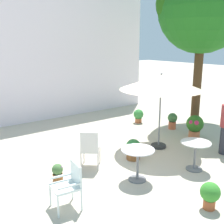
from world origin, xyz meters
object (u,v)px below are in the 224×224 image
object	(u,v)px
cafe_table_0	(195,151)
potted_plant_2	(195,125)
potted_plant_6	(133,149)
patio_chair_1	(90,147)
potted_plant_3	(172,120)
patio_umbrella_0	(161,83)
cafe_table_1	(138,159)
potted_plant_1	(138,115)
potted_plant_0	(210,194)
patio_chair_0	(69,183)
potted_plant_5	(58,172)
shade_tree	(203,8)

from	to	relation	value
cafe_table_0	potted_plant_2	size ratio (longest dim) A/B	0.97
potted_plant_6	patio_chair_1	bearing A→B (deg)	169.35
patio_chair_1	potted_plant_3	xyz separation A→B (m)	(4.07, 0.96, -0.22)
patio_umbrella_0	cafe_table_1	xyz separation A→B (m)	(-1.85, -1.13, -1.40)
cafe_table_1	potted_plant_1	size ratio (longest dim) A/B	1.40
potted_plant_0	potted_plant_3	world-z (taller)	potted_plant_3
potted_plant_0	potted_plant_3	size ratio (longest dim) A/B	0.91
cafe_table_0	potted_plant_3	distance (m)	3.30
potted_plant_0	potted_plant_6	xyz separation A→B (m)	(0.37, 2.56, -0.02)
patio_umbrella_0	potted_plant_6	bearing A→B (deg)	-169.70
patio_umbrella_0	patio_chair_0	world-z (taller)	patio_umbrella_0
cafe_table_0	potted_plant_3	size ratio (longest dim) A/B	1.23
patio_umbrella_0	patio_chair_0	distance (m)	4.01
potted_plant_5	patio_chair_0	bearing A→B (deg)	-103.84
potted_plant_0	potted_plant_3	bearing A→B (deg)	49.23
cafe_table_1	patio_chair_0	xyz separation A→B (m)	(-1.72, -0.03, -0.02)
patio_umbrella_0	potted_plant_0	distance (m)	3.55
cafe_table_1	patio_chair_0	distance (m)	1.72
patio_chair_0	potted_plant_5	distance (m)	1.10
patio_chair_1	patio_umbrella_0	bearing A→B (deg)	-0.32
cafe_table_1	potted_plant_3	world-z (taller)	cafe_table_1
potted_plant_1	potted_plant_3	world-z (taller)	potted_plant_3
potted_plant_1	patio_umbrella_0	bearing A→B (deg)	-118.93
patio_chair_0	potted_plant_1	xyz separation A→B (m)	(4.82, 3.44, -0.20)
cafe_table_0	potted_plant_6	xyz separation A→B (m)	(-0.77, 1.36, -0.21)
potted_plant_6	patio_chair_0	bearing A→B (deg)	-158.36
potted_plant_2	potted_plant_6	xyz separation A→B (m)	(-2.74, -0.14, -0.12)
potted_plant_0	potted_plant_2	xyz separation A→B (m)	(3.11, 2.70, 0.11)
cafe_table_1	potted_plant_6	size ratio (longest dim) A/B	1.33
shade_tree	patio_umbrella_0	bearing A→B (deg)	-161.76
patio_chair_1	potted_plant_2	bearing A→B (deg)	-1.21
patio_umbrella_0	cafe_table_0	world-z (taller)	patio_umbrella_0
shade_tree	cafe_table_0	bearing A→B (deg)	-142.88
potted_plant_1	potted_plant_2	world-z (taller)	potted_plant_2
patio_umbrella_0	cafe_table_0	distance (m)	2.15
patio_chair_1	potted_plant_0	world-z (taller)	patio_chair_1
potted_plant_0	potted_plant_3	xyz separation A→B (m)	(3.23, 3.75, 0.02)
shade_tree	patio_chair_0	world-z (taller)	shade_tree
potted_plant_2	patio_chair_0	bearing A→B (deg)	-167.99
cafe_table_1	potted_plant_1	bearing A→B (deg)	47.64
cafe_table_0	potted_plant_5	world-z (taller)	cafe_table_0
cafe_table_1	patio_umbrella_0	bearing A→B (deg)	31.50
potted_plant_3	potted_plant_5	bearing A→B (deg)	-167.49
cafe_table_0	potted_plant_6	world-z (taller)	cafe_table_0
cafe_table_0	patio_chair_0	size ratio (longest dim) A/B	0.83
cafe_table_1	shade_tree	bearing A→B (deg)	23.67
potted_plant_6	potted_plant_1	bearing A→B (deg)	45.73
patio_chair_0	potted_plant_0	xyz separation A→B (m)	(2.03, -1.61, -0.19)
cafe_table_0	patio_chair_1	size ratio (longest dim) A/B	0.74
potted_plant_0	potted_plant_6	world-z (taller)	potted_plant_6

